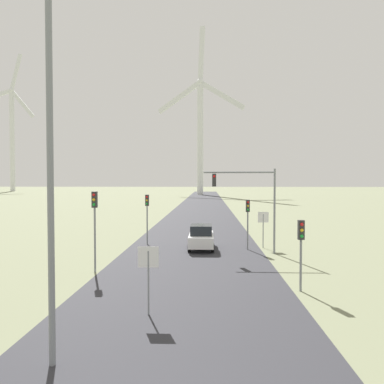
% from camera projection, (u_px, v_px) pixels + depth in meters
% --- Properties ---
extents(road_surface, '(10.00, 240.00, 0.01)m').
position_uv_depth(road_surface, '(200.00, 216.00, 53.28)').
color(road_surface, '#2D2D33').
rests_on(road_surface, ground).
extents(streetlamp, '(2.87, 0.32, 11.98)m').
position_uv_depth(streetlamp, '(49.00, 101.00, 10.16)').
color(streetlamp, gray).
rests_on(streetlamp, ground).
extents(stop_sign_near, '(0.81, 0.07, 2.62)m').
position_uv_depth(stop_sign_near, '(148.00, 267.00, 14.21)').
color(stop_sign_near, gray).
rests_on(stop_sign_near, ground).
extents(stop_sign_far, '(0.81, 0.07, 2.74)m').
position_uv_depth(stop_sign_far, '(263.00, 223.00, 28.40)').
color(stop_sign_far, gray).
rests_on(stop_sign_far, ground).
extents(traffic_light_post_near_left, '(0.28, 0.33, 4.52)m').
position_uv_depth(traffic_light_post_near_left, '(95.00, 213.00, 20.79)').
color(traffic_light_post_near_left, gray).
rests_on(traffic_light_post_near_left, ground).
extents(traffic_light_post_near_right, '(0.28, 0.33, 3.30)m').
position_uv_depth(traffic_light_post_near_right, '(301.00, 239.00, 17.22)').
color(traffic_light_post_near_right, gray).
rests_on(traffic_light_post_near_right, ground).
extents(traffic_light_post_mid_left, '(0.28, 0.34, 4.00)m').
position_uv_depth(traffic_light_post_mid_left, '(147.00, 208.00, 29.98)').
color(traffic_light_post_mid_left, gray).
rests_on(traffic_light_post_mid_left, ground).
extents(traffic_light_post_mid_right, '(0.28, 0.34, 3.71)m').
position_uv_depth(traffic_light_post_mid_right, '(248.00, 213.00, 27.63)').
color(traffic_light_post_mid_right, gray).
rests_on(traffic_light_post_mid_right, ground).
extents(traffic_light_mast_overhead, '(5.03, 0.35, 5.95)m').
position_uv_depth(traffic_light_mast_overhead, '(249.00, 192.00, 26.15)').
color(traffic_light_mast_overhead, gray).
rests_on(traffic_light_mast_overhead, ground).
extents(car_approaching, '(1.88, 4.11, 1.83)m').
position_uv_depth(car_approaching, '(201.00, 237.00, 27.88)').
color(car_approaching, white).
rests_on(car_approaching, ground).
extents(wind_turbine_far_left, '(29.21, 6.82, 64.99)m').
position_uv_depth(wind_turbine_far_left, '(12.00, 130.00, 178.19)').
color(wind_turbine_far_left, silver).
rests_on(wind_turbine_far_left, ground).
extents(wind_turbine_left, '(31.81, 15.52, 60.17)m').
position_uv_depth(wind_turbine_left, '(200.00, 124.00, 134.62)').
color(wind_turbine_left, silver).
rests_on(wind_turbine_left, ground).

